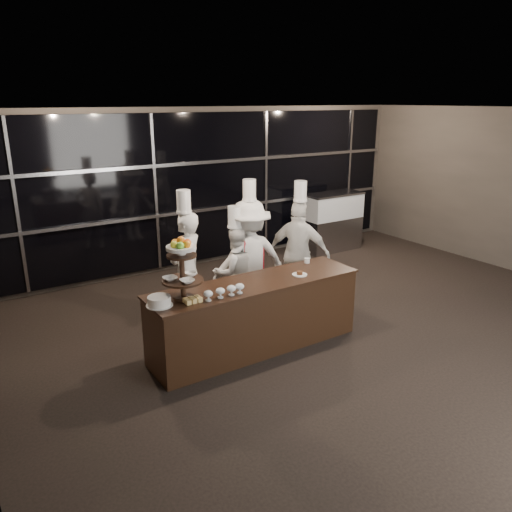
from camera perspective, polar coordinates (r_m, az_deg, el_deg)
room at (r=5.97m, az=18.27°, el=0.78°), size 10.00×10.00×10.00m
window_wall at (r=9.74m, az=-4.88°, el=7.82°), size 8.60×0.10×2.80m
buffet_counter at (r=6.48m, az=-0.04°, el=-6.74°), size 2.84×0.74×0.92m
display_stand at (r=5.72m, az=-8.47°, el=-0.92°), size 0.48×0.48×0.74m
compotes at (r=5.83m, az=-3.56°, el=-3.92°), size 0.53×0.11×0.12m
layer_cake at (r=5.69m, az=-11.01°, el=-5.09°), size 0.30×0.30×0.11m
pastry_squares at (r=5.73m, az=-7.26°, el=-5.01°), size 0.19×0.13×0.05m
small_plate at (r=6.57m, az=5.01°, el=-2.06°), size 0.20×0.20×0.05m
chef_cup at (r=7.06m, az=5.84°, el=-0.51°), size 0.08×0.08×0.07m
display_case at (r=10.81m, az=8.72°, el=4.24°), size 1.30×0.57×1.24m
chef_a at (r=7.04m, az=-7.93°, el=-1.43°), size 0.73×0.65×1.97m
chef_b at (r=7.32m, az=-2.40°, el=-1.77°), size 0.75×0.63×1.69m
chef_c at (r=7.39m, az=-0.73°, el=-0.19°), size 1.22×0.82×2.05m
chef_d at (r=7.74m, az=4.90°, el=0.35°), size 0.93×1.02×1.97m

